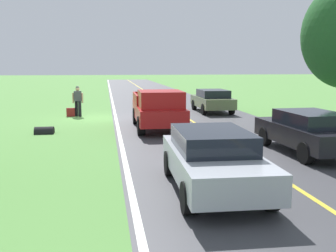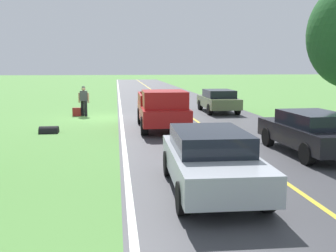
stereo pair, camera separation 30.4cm
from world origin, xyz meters
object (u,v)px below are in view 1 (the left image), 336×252
object	(u,v)px
sedan_near_oncoming	(212,100)
sedan_mid_oncoming	(308,131)
suitcase_carried	(71,112)
pickup_truck_passing	(158,108)
sedan_ahead_same_lane	(213,159)
hitchhiker_walking	(78,99)

from	to	relation	value
sedan_near_oncoming	sedan_mid_oncoming	size ratio (longest dim) A/B	0.99
sedan_mid_oncoming	suitcase_carried	bearing A→B (deg)	-51.98
pickup_truck_passing	sedan_mid_oncoming	bearing A→B (deg)	126.94
sedan_ahead_same_lane	sedan_near_oncoming	bearing A→B (deg)	-105.29
sedan_near_oncoming	pickup_truck_passing	bearing A→B (deg)	55.58
sedan_near_oncoming	sedan_ahead_same_lane	world-z (taller)	same
hitchhiker_walking	suitcase_carried	xyz separation A→B (m)	(0.42, 0.06, -0.74)
suitcase_carried	sedan_near_oncoming	distance (m)	8.66
suitcase_carried	pickup_truck_passing	distance (m)	6.95
hitchhiker_walking	suitcase_carried	world-z (taller)	hitchhiker_walking
hitchhiker_walking	sedan_mid_oncoming	distance (m)	13.82
suitcase_carried	sedan_near_oncoming	bearing A→B (deg)	98.95
suitcase_carried	sedan_ahead_same_lane	bearing A→B (deg)	20.53
hitchhiker_walking	pickup_truck_passing	distance (m)	6.69
hitchhiker_walking	sedan_mid_oncoming	world-z (taller)	hitchhiker_walking
suitcase_carried	sedan_ahead_same_lane	distance (m)	15.07
sedan_near_oncoming	sedan_mid_oncoming	bearing A→B (deg)	90.15
pickup_truck_passing	suitcase_carried	bearing A→B (deg)	-50.87
sedan_near_oncoming	suitcase_carried	bearing A→B (deg)	5.57
hitchhiker_walking	suitcase_carried	distance (m)	0.85
pickup_truck_passing	sedan_ahead_same_lane	xyz separation A→B (m)	(-0.08, 9.03, -0.21)
sedan_mid_oncoming	sedan_near_oncoming	bearing A→B (deg)	-89.85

